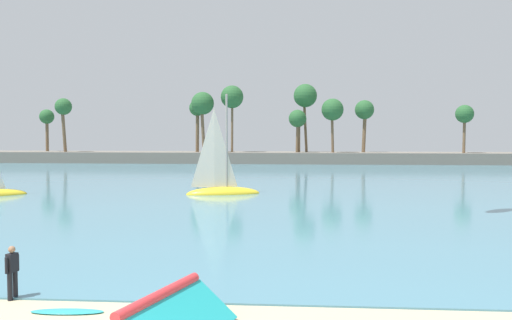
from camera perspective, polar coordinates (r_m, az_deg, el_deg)
The scene contains 6 objects.
sea at distance 72.47m, azimuth 1.07°, elevation -1.08°, with size 220.00×111.86×0.06m, color teal.
palm_headland at distance 88.19m, azimuth 2.31°, elevation 1.65°, with size 92.90×6.48×12.65m.
folded_kite at distance 14.60m, azimuth -9.81°, elevation -14.62°, with size 3.59×4.47×1.16m.
person_at_waterline at distance 18.98m, azimuth -23.65°, elevation -10.34°, with size 0.29×0.53×1.67m.
surfboard at distance 17.33m, azimuth -18.74°, elevation -14.45°, with size 2.10×0.52×0.08m, color #2DA8B2.
sailboat_mid_bay at distance 45.30m, azimuth -3.55°, elevation -2.50°, with size 6.26×3.37×8.70m.
Camera 1 is at (4.25, -9.88, 5.19)m, focal length 39.14 mm.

